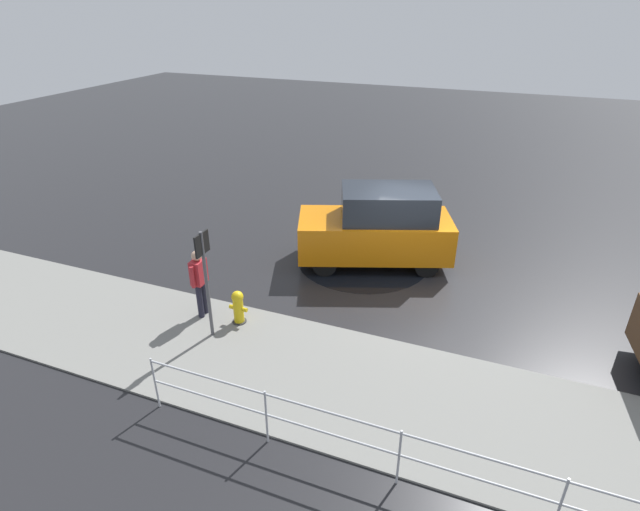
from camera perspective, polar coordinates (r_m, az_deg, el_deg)
name	(u,v)px	position (r m, az deg, el deg)	size (l,w,h in m)	color
ground_plane	(412,281)	(12.72, 10.48, -2.84)	(60.00, 60.00, 0.00)	black
kerb_strip	(363,389)	(9.36, 4.92, -14.95)	(24.00, 3.20, 0.04)	slate
moving_hatchback	(378,227)	(13.00, 6.65, 3.24)	(4.25, 2.95, 2.06)	orange
fire_hydrant	(238,308)	(10.88, -9.32, -5.91)	(0.42, 0.31, 0.80)	gold
pedestrian	(199,279)	(10.99, -13.62, -2.59)	(0.26, 0.57, 1.62)	#B2262D
metal_railing	(400,448)	(7.55, 9.13, -20.86)	(8.42, 0.04, 1.05)	#B7BABF
sign_post	(205,270)	(9.99, -13.01, -1.64)	(0.07, 0.44, 2.40)	#4C4C51
puddle_patch	(363,260)	(13.53, 4.93, -0.46)	(3.54, 3.54, 0.01)	black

